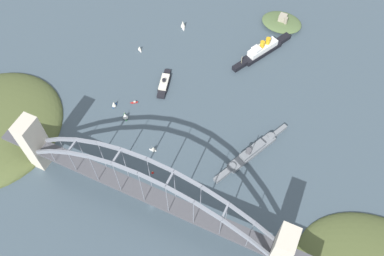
# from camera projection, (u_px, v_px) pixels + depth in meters

# --- Properties ---
(ground_plane) EXTENTS (1400.00, 1400.00, 0.00)m
(ground_plane) POSITION_uv_depth(u_px,v_px,m) (151.00, 207.00, 329.61)
(ground_plane) COLOR #3D4C56
(harbor_arch_bridge) EXTENTS (271.83, 18.71, 71.75)m
(harbor_arch_bridge) POSITION_uv_depth(u_px,v_px,m) (148.00, 192.00, 305.09)
(harbor_arch_bridge) COLOR beige
(harbor_arch_bridge) RESTS_ON ground
(ocean_liner) EXTENTS (41.67, 73.60, 18.20)m
(ocean_liner) POSITION_uv_depth(u_px,v_px,m) (263.00, 50.00, 420.84)
(ocean_liner) COLOR black
(ocean_liner) RESTS_ON ground
(naval_cruiser) EXTENTS (40.93, 80.72, 17.86)m
(naval_cruiser) POSITION_uv_depth(u_px,v_px,m) (251.00, 152.00, 354.62)
(naval_cruiser) COLOR slate
(naval_cruiser) RESTS_ON ground
(harbor_ferry_steamer) EXTENTS (16.22, 37.09, 7.87)m
(harbor_ferry_steamer) POSITION_uv_depth(u_px,v_px,m) (164.00, 83.00, 399.51)
(harbor_ferry_steamer) COLOR black
(harbor_ferry_steamer) RESTS_ON ground
(fort_island_mid_harbor) EXTENTS (44.41, 35.11, 14.26)m
(fort_island_mid_harbor) POSITION_uv_depth(u_px,v_px,m) (282.00, 22.00, 446.88)
(fort_island_mid_harbor) COLOR #4C6038
(fort_island_mid_harbor) RESTS_ON ground
(small_boat_0) EXTENTS (3.93, 7.03, 7.99)m
(small_boat_0) POSITION_uv_depth(u_px,v_px,m) (114.00, 104.00, 383.52)
(small_boat_0) COLOR #234C8C
(small_boat_0) RESTS_ON ground
(small_boat_1) EXTENTS (5.94, 5.59, 6.22)m
(small_boat_1) POSITION_uv_depth(u_px,v_px,m) (140.00, 48.00, 425.62)
(small_boat_1) COLOR silver
(small_boat_1) RESTS_ON ground
(small_boat_2) EXTENTS (7.10, 8.36, 10.05)m
(small_boat_2) POSITION_uv_depth(u_px,v_px,m) (183.00, 24.00, 443.64)
(small_boat_2) COLOR silver
(small_boat_2) RESTS_ON ground
(small_boat_3) EXTENTS (6.69, 4.10, 6.64)m
(small_boat_3) POSITION_uv_depth(u_px,v_px,m) (153.00, 149.00, 356.63)
(small_boat_3) COLOR silver
(small_boat_3) RESTS_ON ground
(small_boat_4) EXTENTS (7.55, 7.86, 8.31)m
(small_boat_4) POSITION_uv_depth(u_px,v_px,m) (125.00, 116.00, 375.77)
(small_boat_4) COLOR #2D6B3D
(small_boat_4) RESTS_ON ground
(small_boat_5) EXTENTS (6.34, 4.70, 2.48)m
(small_boat_5) POSITION_uv_depth(u_px,v_px,m) (134.00, 102.00, 388.24)
(small_boat_5) COLOR #B2231E
(small_boat_5) RESTS_ON ground
(channel_marker_buoy) EXTENTS (2.20, 2.20, 2.75)m
(channel_marker_buoy) POSITION_uv_depth(u_px,v_px,m) (152.00, 172.00, 346.01)
(channel_marker_buoy) COLOR red
(channel_marker_buoy) RESTS_ON ground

